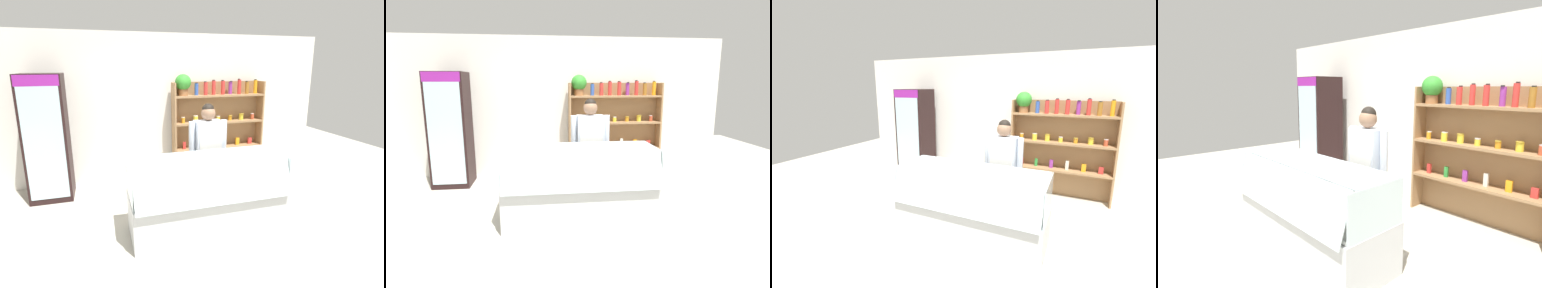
# 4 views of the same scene
# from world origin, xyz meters

# --- Properties ---
(ground_plane) EXTENTS (12.00, 12.00, 0.00)m
(ground_plane) POSITION_xyz_m (0.00, 0.00, 0.00)
(ground_plane) COLOR #B7B2A3
(back_wall) EXTENTS (6.80, 0.10, 2.70)m
(back_wall) POSITION_xyz_m (0.00, 2.21, 1.35)
(back_wall) COLOR white
(back_wall) RESTS_ON ground
(drinks_fridge) EXTENTS (0.64, 0.61, 2.01)m
(drinks_fridge) POSITION_xyz_m (-1.87, 1.68, 1.01)
(drinks_fridge) COLOR black
(drinks_fridge) RESTS_ON ground
(shelving_unit) EXTENTS (1.82, 0.30, 1.97)m
(shelving_unit) POSITION_xyz_m (1.07, 1.97, 1.13)
(shelving_unit) COLOR #9E754C
(shelving_unit) RESTS_ON ground
(deli_display_case) EXTENTS (2.01, 0.80, 1.01)m
(deli_display_case) POSITION_xyz_m (0.22, -0.02, 0.31)
(deli_display_case) COLOR silver
(deli_display_case) RESTS_ON ground
(shop_clerk) EXTENTS (0.59, 0.25, 1.60)m
(shop_clerk) POSITION_xyz_m (0.47, 0.62, 0.94)
(shop_clerk) COLOR #383D51
(shop_clerk) RESTS_ON ground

